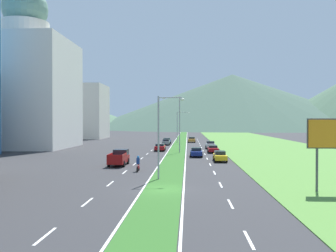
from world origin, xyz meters
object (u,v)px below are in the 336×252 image
(street_lamp_mid, at_px, (178,121))
(car_5, at_px, (213,149))
(street_lamp_near, at_px, (162,131))
(car_2, at_px, (166,142))
(street_lamp_far, at_px, (179,125))
(car_7, at_px, (160,147))
(car_6, at_px, (196,152))
(car_0, at_px, (192,140))
(car_1, at_px, (220,156))
(motorcycle_rider, at_px, (138,165))
(pickup_truck_0, at_px, (119,158))
(car_3, at_px, (210,145))
(car_4, at_px, (167,141))

(street_lamp_mid, bearing_deg, car_5, 5.71)
(street_lamp_near, bearing_deg, car_2, 93.00)
(street_lamp_near, distance_m, street_lamp_far, 60.19)
(car_2, xyz_separation_m, car_7, (-0.13, -17.21, -0.02))
(car_2, distance_m, car_7, 17.21)
(car_6, bearing_deg, car_7, -147.91)
(car_6, xyz_separation_m, car_7, (-6.79, 10.83, -0.02))
(car_0, height_order, car_5, car_0)
(street_lamp_mid, relative_size, car_1, 2.30)
(car_0, bearing_deg, street_lamp_far, -51.91)
(street_lamp_far, xyz_separation_m, car_7, (-2.99, -26.04, -4.18))
(street_lamp_near, relative_size, car_7, 1.94)
(car_7, bearing_deg, car_1, -150.04)
(street_lamp_near, relative_size, car_1, 1.85)
(motorcycle_rider, bearing_deg, car_7, -0.66)
(car_6, bearing_deg, pickup_truck_0, -41.15)
(car_3, xyz_separation_m, motorcycle_rider, (-10.53, -35.01, -0.05))
(street_lamp_mid, bearing_deg, street_lamp_near, -91.43)
(street_lamp_near, height_order, street_lamp_mid, street_lamp_mid)
(car_0, bearing_deg, car_7, -12.68)
(car_5, xyz_separation_m, car_6, (-3.25, -7.42, 0.04))
(street_lamp_near, bearing_deg, car_5, 76.77)
(car_0, relative_size, car_7, 1.07)
(street_lamp_mid, height_order, car_2, street_lamp_mid)
(car_6, height_order, pickup_truck_0, pickup_truck_0)
(car_5, xyz_separation_m, car_7, (-10.04, 3.41, 0.02))
(pickup_truck_0, distance_m, motorcycle_rider, 6.58)
(car_0, xyz_separation_m, car_1, (3.61, -46.27, 0.01))
(street_lamp_mid, height_order, car_5, street_lamp_mid)
(motorcycle_rider, bearing_deg, car_6, -22.00)
(street_lamp_far, xyz_separation_m, pickup_truck_0, (-6.63, -48.82, -3.93))
(car_1, relative_size, car_4, 0.99)
(car_4, bearing_deg, car_7, 179.91)
(car_2, relative_size, car_5, 0.99)
(street_lamp_near, relative_size, car_3, 2.08)
(car_0, height_order, car_6, car_6)
(car_7, bearing_deg, car_6, -147.91)
(car_0, relative_size, car_4, 1.01)
(pickup_truck_0, bearing_deg, car_6, -41.15)
(pickup_truck_0, bearing_deg, car_2, -5.39)
(car_7, height_order, pickup_truck_0, pickup_truck_0)
(street_lamp_near, bearing_deg, motorcycle_rider, 118.95)
(street_lamp_far, bearing_deg, motorcycle_rider, -93.48)
(street_lamp_near, xyz_separation_m, car_0, (3.66, 62.92, -4.06))
(street_lamp_near, bearing_deg, pickup_truck_0, 119.63)
(car_7, bearing_deg, car_4, -0.09)
(car_1, bearing_deg, car_3, 179.73)
(street_lamp_near, xyz_separation_m, pickup_truck_0, (-6.47, 11.37, -3.83))
(street_lamp_near, relative_size, street_lamp_far, 0.99)
(car_7, bearing_deg, car_3, -57.29)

